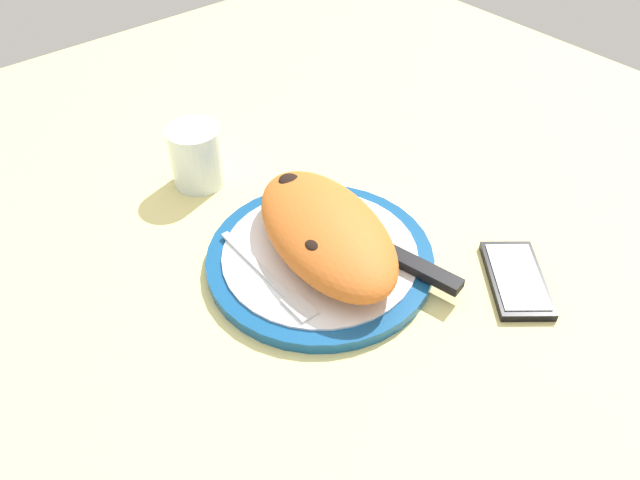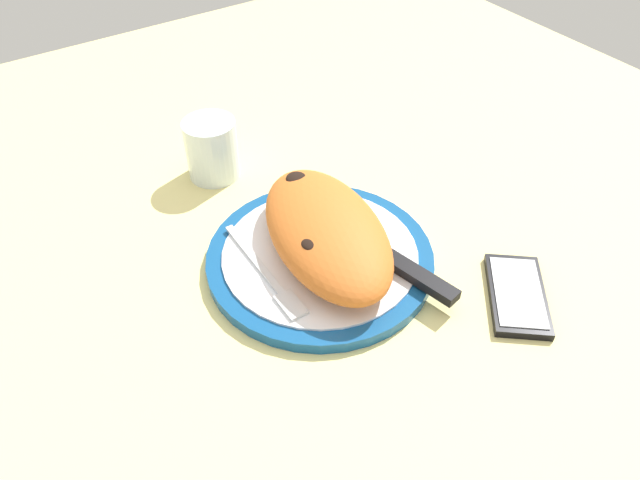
# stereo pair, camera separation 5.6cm
# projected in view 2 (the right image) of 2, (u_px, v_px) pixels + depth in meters

# --- Properties ---
(ground_plane) EXTENTS (1.50, 1.50, 0.03)m
(ground_plane) POSITION_uv_depth(u_px,v_px,m) (320.00, 272.00, 0.75)
(ground_plane) COLOR #E5D684
(plate) EXTENTS (0.27, 0.27, 0.02)m
(plate) POSITION_uv_depth(u_px,v_px,m) (320.00, 258.00, 0.73)
(plate) COLOR navy
(plate) RESTS_ON ground_plane
(calzone) EXTENTS (0.26, 0.18, 0.06)m
(calzone) POSITION_uv_depth(u_px,v_px,m) (325.00, 230.00, 0.71)
(calzone) COLOR #C16023
(calzone) RESTS_ON plate
(fork) EXTENTS (0.17, 0.02, 0.00)m
(fork) POSITION_uv_depth(u_px,v_px,m) (269.00, 277.00, 0.69)
(fork) COLOR silver
(fork) RESTS_ON plate
(knife) EXTENTS (0.23, 0.07, 0.01)m
(knife) POSITION_uv_depth(u_px,v_px,m) (398.00, 264.00, 0.70)
(knife) COLOR silver
(knife) RESTS_ON plate
(smartphone) EXTENTS (0.13, 0.12, 0.01)m
(smartphone) POSITION_uv_depth(u_px,v_px,m) (517.00, 295.00, 0.69)
(smartphone) COLOR black
(smartphone) RESTS_ON ground_plane
(water_glass) EXTENTS (0.07, 0.07, 0.08)m
(water_glass) POSITION_uv_depth(u_px,v_px,m) (212.00, 153.00, 0.85)
(water_glass) COLOR silver
(water_glass) RESTS_ON ground_plane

